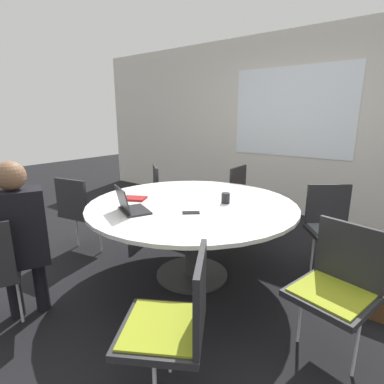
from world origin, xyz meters
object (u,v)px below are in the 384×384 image
(cell_phone, at_px, (191,213))
(handbag, at_px, (372,298))
(person_0, at_px, (19,231))
(chair_1, at_px, (175,318))
(chair_5, at_px, (166,191))
(spiral_notebook, at_px, (134,198))
(chair_3, at_px, (332,223))
(laptop, at_px, (129,206))
(chair_2, at_px, (337,282))
(chair_6, at_px, (82,208))
(coffee_cup, at_px, (226,198))
(chair_4, at_px, (246,194))

(cell_phone, bearing_deg, handbag, 25.17)
(person_0, bearing_deg, chair_1, -59.11)
(cell_phone, height_order, handbag, cell_phone)
(chair_5, relative_size, spiral_notebook, 3.39)
(spiral_notebook, xyz_separation_m, cell_phone, (0.67, -0.00, -0.01))
(spiral_notebook, relative_size, handbag, 0.71)
(chair_3, relative_size, laptop, 2.39)
(chair_2, distance_m, chair_6, 2.59)
(cell_phone, relative_size, handbag, 0.42)
(coffee_cup, height_order, cell_phone, coffee_cup)
(chair_2, xyz_separation_m, handbag, (0.16, 0.61, -0.38))
(person_0, bearing_deg, cell_phone, -12.70)
(chair_2, xyz_separation_m, chair_3, (-0.27, 1.09, 0.00))
(chair_1, height_order, coffee_cup, chair_1)
(chair_1, distance_m, chair_6, 2.17)
(chair_4, bearing_deg, person_0, -12.52)
(chair_5, height_order, coffee_cup, chair_5)
(chair_1, relative_size, chair_5, 1.00)
(chair_4, xyz_separation_m, chair_6, (-1.18, -1.63, 0.00))
(handbag, bearing_deg, chair_5, 169.87)
(chair_6, height_order, spiral_notebook, chair_6)
(chair_2, height_order, coffee_cup, chair_2)
(cell_phone, bearing_deg, chair_6, -177.54)
(chair_1, relative_size, person_0, 0.71)
(chair_4, bearing_deg, chair_5, -63.24)
(chair_3, distance_m, laptop, 1.89)
(chair_2, xyz_separation_m, chair_5, (-2.36, 1.06, 0.00))
(chair_1, xyz_separation_m, cell_phone, (-0.55, 0.86, 0.22))
(chair_3, xyz_separation_m, chair_4, (-1.14, 0.49, 0.00))
(chair_2, relative_size, chair_4, 1.00)
(chair_5, bearing_deg, chair_4, 69.08)
(chair_6, bearing_deg, chair_2, -9.31)
(chair_1, relative_size, spiral_notebook, 3.39)
(chair_5, height_order, person_0, person_0)
(chair_5, bearing_deg, chair_3, 41.21)
(chair_5, distance_m, chair_6, 1.15)
(coffee_cup, distance_m, cell_phone, 0.43)
(chair_2, height_order, chair_6, same)
(chair_3, bearing_deg, handbag, 96.37)
(laptop, bearing_deg, chair_4, -69.34)
(chair_1, bearing_deg, spiral_notebook, 24.46)
(chair_3, xyz_separation_m, cell_phone, (-0.86, -1.08, 0.22))
(chair_6, bearing_deg, person_0, -64.16)
(chair_1, height_order, chair_4, same)
(chair_1, bearing_deg, person_0, 65.79)
(chair_1, relative_size, chair_3, 1.00)
(chair_4, height_order, handbag, chair_4)
(chair_2, xyz_separation_m, chair_6, (-2.59, -0.06, 0.00))
(chair_5, relative_size, person_0, 0.71)
(chair_6, relative_size, spiral_notebook, 3.39)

